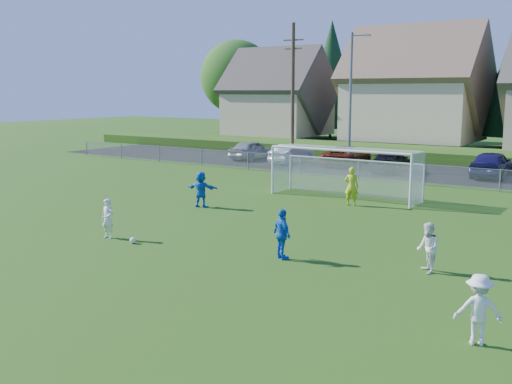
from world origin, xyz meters
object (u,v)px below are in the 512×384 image
player_white_c (479,310)px  car_a (252,150)px  goalkeeper (352,186)px  car_e (492,164)px  soccer_goal (347,165)px  soccer_ball (133,240)px  car_c (347,156)px  car_b (292,154)px  car_d (391,162)px  player_white_a (108,219)px  player_blue_b (201,189)px  player_white_b (428,248)px  player_blue_a (282,234)px

player_white_c → car_a: player_white_c is taller
goalkeeper → car_e: bearing=-115.5°
player_white_c → soccer_goal: bearing=-75.4°
soccer_ball → car_c: size_ratio=0.04×
car_b → car_d: (7.75, -0.40, -0.02)m
player_white_a → car_d: size_ratio=0.31×
car_e → soccer_goal: bearing=68.2°
player_white_a → player_blue_b: player_blue_b is taller
player_white_b → player_white_c: (2.47, -4.36, 0.02)m
player_blue_a → player_blue_b: size_ratio=0.98×
goalkeeper → car_c: 15.03m
car_c → player_white_c: bearing=115.3°
car_c → car_a: bearing=-1.9°
soccer_ball → car_e: size_ratio=0.05×
player_white_b → player_blue_a: (-4.25, -1.13, 0.06)m
player_blue_b → car_a: size_ratio=0.38×
soccer_goal → player_white_a: bearing=-105.7°
player_white_a → player_blue_a: size_ratio=0.89×
car_a → player_white_c: bearing=134.0°
player_white_b → soccer_goal: bearing=-178.6°
player_blue_a → player_blue_b: player_blue_b is taller
player_white_b → car_c: 25.32m
car_c → car_d: bearing=154.6°
player_white_a → soccer_goal: soccer_goal is taller
car_a → car_e: bearing=-177.8°
goalkeeper → car_b: size_ratio=0.42×
car_c → car_d: size_ratio=1.09×
player_white_a → goalkeeper: 11.56m
player_white_c → car_c: size_ratio=0.30×
car_c → car_e: bearing=172.9°
player_blue_a → player_blue_b: (-7.51, 5.28, 0.02)m
player_white_a → soccer_goal: bearing=68.4°
player_white_c → soccer_goal: size_ratio=0.20×
soccer_ball → goalkeeper: 11.19m
goalkeeper → car_a: 19.50m
player_white_b → goalkeeper: bearing=-177.7°
player_white_c → player_blue_b: 16.59m
player_white_b → player_blue_b: size_ratio=0.90×
player_white_b → player_blue_b: bearing=-144.1°
player_white_a → car_a: (-9.84, 23.68, 0.02)m
goalkeeper → player_blue_a: bearing=90.3°
car_b → soccer_goal: size_ratio=0.57×
soccer_ball → car_e: 24.70m
goalkeeper → player_white_a: bearing=54.9°
player_white_b → car_e: car_e is taller
player_blue_a → car_a: 27.90m
car_b → car_e: (13.75, 0.66, 0.12)m
player_white_b → player_blue_a: bearing=-109.7°
car_b → car_d: size_ratio=0.91×
car_c → player_blue_b: bearing=88.5°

